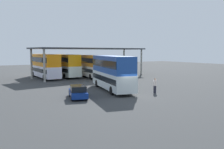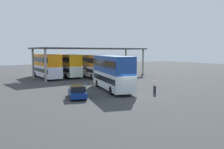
{
  "view_description": "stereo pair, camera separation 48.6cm",
  "coord_description": "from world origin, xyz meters",
  "px_view_note": "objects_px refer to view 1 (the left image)",
  "views": [
    {
      "loc": [
        -15.08,
        -21.68,
        4.92
      ],
      "look_at": [
        0.47,
        4.3,
        2.0
      ],
      "focal_mm": 38.65,
      "sensor_mm": 36.0,
      "label": 1
    },
    {
      "loc": [
        -14.66,
        -21.93,
        4.92
      ],
      "look_at": [
        0.47,
        4.3,
        2.0
      ],
      "focal_mm": 38.65,
      "sensor_mm": 36.0,
      "label": 2
    }
  ],
  "objects_px": {
    "double_decker_main": "(112,72)",
    "double_decker_far_right": "(89,65)",
    "double_decker_mid_row": "(64,65)",
    "parked_hatchback": "(78,92)",
    "pedestrian_waiting": "(155,85)",
    "double_decker_near_canopy": "(45,65)",
    "double_decker_end_of_row": "(105,64)"
  },
  "relations": [
    {
      "from": "double_decker_mid_row",
      "to": "double_decker_far_right",
      "type": "xyz_separation_m",
      "value": [
        3.88,
        -3.19,
        -0.06
      ]
    },
    {
      "from": "double_decker_main",
      "to": "parked_hatchback",
      "type": "relative_size",
      "value": 2.44
    },
    {
      "from": "double_decker_near_canopy",
      "to": "double_decker_far_right",
      "type": "distance_m",
      "value": 8.15
    },
    {
      "from": "double_decker_far_right",
      "to": "pedestrian_waiting",
      "type": "height_order",
      "value": "double_decker_far_right"
    },
    {
      "from": "parked_hatchback",
      "to": "double_decker_far_right",
      "type": "bearing_deg",
      "value": -12.31
    },
    {
      "from": "parked_hatchback",
      "to": "double_decker_end_of_row",
      "type": "xyz_separation_m",
      "value": [
        14.77,
        20.36,
        1.55
      ]
    },
    {
      "from": "double_decker_mid_row",
      "to": "double_decker_end_of_row",
      "type": "relative_size",
      "value": 0.9
    },
    {
      "from": "double_decker_mid_row",
      "to": "double_decker_main",
      "type": "bearing_deg",
      "value": 176.61
    },
    {
      "from": "pedestrian_waiting",
      "to": "double_decker_far_right",
      "type": "bearing_deg",
      "value": -32.69
    },
    {
      "from": "parked_hatchback",
      "to": "double_decker_end_of_row",
      "type": "height_order",
      "value": "double_decker_end_of_row"
    },
    {
      "from": "double_decker_end_of_row",
      "to": "pedestrian_waiting",
      "type": "height_order",
      "value": "double_decker_end_of_row"
    },
    {
      "from": "parked_hatchback",
      "to": "pedestrian_waiting",
      "type": "height_order",
      "value": "pedestrian_waiting"
    },
    {
      "from": "double_decker_far_right",
      "to": "double_decker_near_canopy",
      "type": "bearing_deg",
      "value": 74.23
    },
    {
      "from": "pedestrian_waiting",
      "to": "double_decker_mid_row",
      "type": "bearing_deg",
      "value": -22.69
    },
    {
      "from": "double_decker_far_right",
      "to": "pedestrian_waiting",
      "type": "distance_m",
      "value": 19.8
    },
    {
      "from": "double_decker_main",
      "to": "double_decker_mid_row",
      "type": "xyz_separation_m",
      "value": [
        0.24,
        18.5,
        -0.01
      ]
    },
    {
      "from": "double_decker_near_canopy",
      "to": "double_decker_mid_row",
      "type": "height_order",
      "value": "double_decker_near_canopy"
    },
    {
      "from": "double_decker_mid_row",
      "to": "pedestrian_waiting",
      "type": "distance_m",
      "value": 23.16
    },
    {
      "from": "double_decker_near_canopy",
      "to": "pedestrian_waiting",
      "type": "bearing_deg",
      "value": -164.09
    },
    {
      "from": "double_decker_main",
      "to": "double_decker_far_right",
      "type": "bearing_deg",
      "value": -2.7
    },
    {
      "from": "double_decker_end_of_row",
      "to": "double_decker_far_right",
      "type": "bearing_deg",
      "value": 111.19
    },
    {
      "from": "double_decker_main",
      "to": "double_decker_mid_row",
      "type": "distance_m",
      "value": 18.5
    },
    {
      "from": "parked_hatchback",
      "to": "double_decker_end_of_row",
      "type": "distance_m",
      "value": 25.2
    },
    {
      "from": "double_decker_far_right",
      "to": "double_decker_mid_row",
      "type": "bearing_deg",
      "value": 53.97
    },
    {
      "from": "double_decker_mid_row",
      "to": "double_decker_far_right",
      "type": "bearing_deg",
      "value": -132.03
    },
    {
      "from": "double_decker_near_canopy",
      "to": "parked_hatchback",
      "type": "bearing_deg",
      "value": 172.86
    },
    {
      "from": "parked_hatchback",
      "to": "pedestrian_waiting",
      "type": "distance_m",
      "value": 9.21
    },
    {
      "from": "double_decker_main",
      "to": "double_decker_near_canopy",
      "type": "bearing_deg",
      "value": 23.61
    },
    {
      "from": "parked_hatchback",
      "to": "double_decker_near_canopy",
      "type": "height_order",
      "value": "double_decker_near_canopy"
    },
    {
      "from": "double_decker_mid_row",
      "to": "double_decker_end_of_row",
      "type": "distance_m",
      "value": 8.8
    },
    {
      "from": "double_decker_main",
      "to": "parked_hatchback",
      "type": "distance_m",
      "value": 6.57
    },
    {
      "from": "double_decker_near_canopy",
      "to": "pedestrian_waiting",
      "type": "distance_m",
      "value": 23.47
    }
  ]
}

